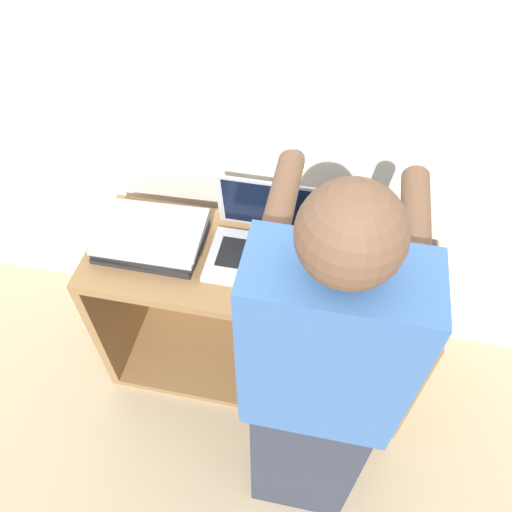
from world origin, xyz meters
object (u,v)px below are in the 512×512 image
(laptop_stack_right, at_px, (377,271))
(person, at_px, (316,396))
(laptop_stack_left, at_px, (151,237))
(laptop_open, at_px, (263,243))

(laptop_stack_right, xyz_separation_m, person, (-0.15, -0.48, -0.01))
(laptop_stack_left, height_order, laptop_stack_right, laptop_stack_right)
(laptop_open, height_order, person, person)
(laptop_stack_right, height_order, person, person)
(laptop_open, bearing_deg, person, -64.20)
(laptop_stack_left, height_order, person, person)
(laptop_open, relative_size, laptop_stack_left, 0.95)
(laptop_stack_left, xyz_separation_m, person, (0.66, -0.48, -0.00))
(laptop_stack_left, relative_size, person, 0.25)
(laptop_open, distance_m, person, 0.59)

